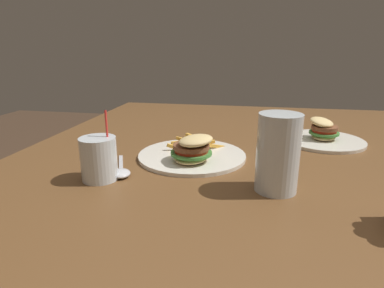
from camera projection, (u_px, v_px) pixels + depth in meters
dining_table at (260, 182)px, 0.90m from camera, size 1.65×1.42×0.77m
meal_plate_near at (192, 152)px, 0.88m from camera, size 0.31×0.30×0.09m
beer_glass at (278, 155)px, 0.68m from camera, size 0.09×0.09×0.17m
juice_glass at (99, 161)px, 0.74m from camera, size 0.08×0.08×0.16m
spoon at (121, 172)px, 0.78m from camera, size 0.17×0.09×0.02m
meal_plate_far at (323, 136)px, 1.04m from camera, size 0.26×0.26×0.08m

